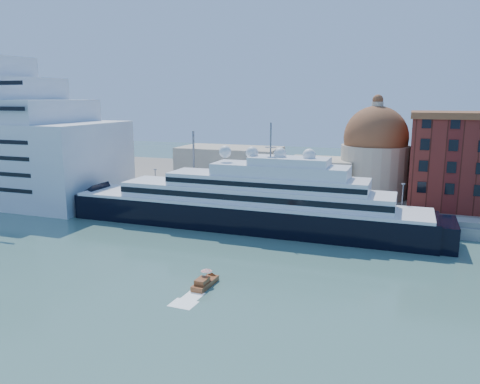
% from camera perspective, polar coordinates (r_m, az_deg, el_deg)
% --- Properties ---
extents(ground, '(400.00, 400.00, 0.00)m').
position_cam_1_polar(ground, '(83.75, -2.83, -8.53)').
color(ground, '#355D53').
rests_on(ground, ground).
extents(quay, '(180.00, 10.00, 2.50)m').
position_cam_1_polar(quay, '(114.15, 3.78, -2.44)').
color(quay, gray).
rests_on(quay, ground).
extents(land, '(260.00, 72.00, 2.00)m').
position_cam_1_polar(land, '(153.15, 8.08, 0.95)').
color(land, slate).
rests_on(land, ground).
extents(quay_fence, '(180.00, 0.10, 1.20)m').
position_cam_1_polar(quay_fence, '(109.51, 3.14, -2.03)').
color(quay_fence, slate).
rests_on(quay_fence, quay).
extents(superyacht, '(91.69, 12.71, 27.40)m').
position_cam_1_polar(superyacht, '(104.98, -0.94, -1.69)').
color(superyacht, black).
rests_on(superyacht, ground).
extents(service_barge, '(13.11, 5.34, 2.88)m').
position_cam_1_polar(service_barge, '(128.55, -20.43, -1.76)').
color(service_barge, white).
rests_on(service_barge, ground).
extents(water_taxi, '(2.23, 6.03, 2.83)m').
position_cam_1_polar(water_taxi, '(73.49, -4.32, -10.91)').
color(water_taxi, brown).
rests_on(water_taxi, ground).
extents(church, '(66.00, 18.00, 25.50)m').
position_cam_1_polar(church, '(133.63, 9.34, 3.69)').
color(church, beige).
rests_on(church, land).
extents(lamp_posts, '(120.80, 2.40, 18.00)m').
position_cam_1_polar(lamp_posts, '(114.92, -2.48, 2.04)').
color(lamp_posts, slate).
rests_on(lamp_posts, quay).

